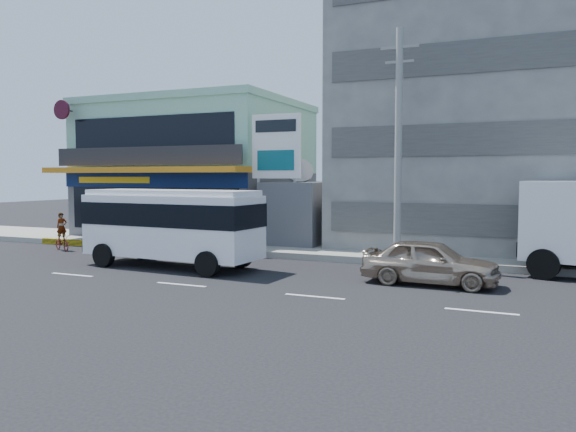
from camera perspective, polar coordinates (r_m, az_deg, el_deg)
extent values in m
plane|color=black|center=(20.19, -10.79, -6.87)|extent=(120.00, 120.00, 0.00)
cube|color=gray|center=(26.88, 9.85, -3.82)|extent=(70.00, 5.00, 0.30)
cube|color=#4D4D52|center=(35.98, -8.93, 1.13)|extent=(12.00, 10.00, 4.00)
cube|color=#8FCBAC|center=(36.00, -9.00, 7.50)|extent=(12.00, 10.00, 4.00)
cube|color=orange|center=(31.18, -14.67, 4.56)|extent=(12.40, 1.80, 0.30)
cube|color=#0C1D54|center=(31.77, -13.82, 3.57)|extent=(12.00, 0.12, 0.80)
cube|color=black|center=(31.84, -13.74, 0.87)|extent=(11.00, 0.06, 2.60)
cube|color=gray|center=(31.60, 21.37, 9.58)|extent=(16.00, 12.00, 14.00)
cube|color=#4D4D52|center=(30.59, 1.84, 0.20)|extent=(3.00, 6.00, 3.50)
cylinder|color=slate|center=(29.59, 1.14, 3.61)|extent=(1.50, 1.50, 0.15)
cylinder|color=gray|center=(28.56, -3.02, 2.94)|extent=(0.16, 0.16, 6.50)
cylinder|color=gray|center=(27.74, 0.69, 2.91)|extent=(0.16, 0.16, 6.50)
cube|color=white|center=(28.17, -1.19, 7.10)|extent=(2.60, 0.18, 3.20)
cylinder|color=#999993|center=(24.39, 11.14, 6.79)|extent=(0.30, 0.30, 10.00)
cube|color=#999993|center=(24.95, 11.28, 16.47)|extent=(1.60, 0.12, 0.12)
cube|color=#999993|center=(24.83, 11.26, 15.12)|extent=(1.20, 0.10, 0.10)
cube|color=white|center=(23.85, -11.76, -0.96)|extent=(7.81, 2.88, 2.52)
cube|color=black|center=(23.81, -11.77, 0.23)|extent=(7.87, 2.94, 0.93)
cube|color=white|center=(23.77, -11.80, 2.34)|extent=(7.58, 2.65, 0.22)
cylinder|color=black|center=(24.84, -18.22, -3.80)|extent=(1.00, 0.37, 0.99)
cylinder|color=black|center=(26.59, -14.54, -3.23)|extent=(1.00, 0.37, 0.99)
cylinder|color=black|center=(21.48, -8.20, -4.85)|extent=(1.00, 0.37, 0.99)
cylinder|color=black|center=(23.47, -4.82, -4.06)|extent=(1.00, 0.37, 0.99)
imported|color=tan|center=(20.38, 14.23, -4.53)|extent=(4.79, 2.07, 1.61)
cube|color=white|center=(23.78, 26.41, -0.41)|extent=(3.34, 3.34, 2.99)
cylinder|color=black|center=(22.75, 24.53, -4.47)|extent=(1.20, 0.61, 1.15)
cylinder|color=black|center=(25.31, 25.84, -3.68)|extent=(1.20, 0.61, 1.15)
imported|color=#530B12|center=(31.09, -21.97, -2.53)|extent=(1.60, 1.06, 0.79)
imported|color=#66594C|center=(31.01, -22.01, -1.04)|extent=(0.52, 0.62, 1.45)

